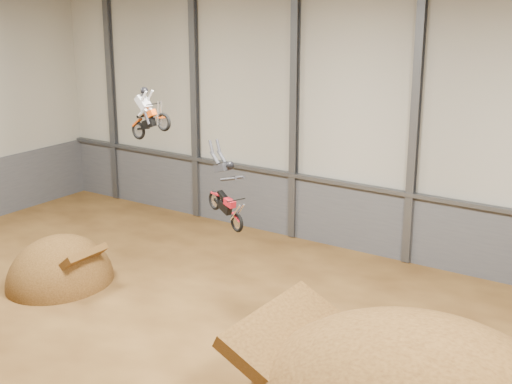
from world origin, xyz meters
TOP-DOWN VIEW (x-y plane):
  - floor at (0.00, 0.00)m, footprint 40.00×40.00m
  - back_wall at (0.00, 15.00)m, footprint 40.00×0.10m
  - lower_band_back at (0.00, 14.90)m, footprint 39.80×0.18m
  - steel_rail at (0.00, 14.75)m, footprint 39.80×0.35m
  - steel_column_0 at (-16.67, 14.80)m, footprint 0.40×0.36m
  - steel_column_1 at (-10.00, 14.80)m, footprint 0.40×0.36m
  - steel_column_2 at (-3.33, 14.80)m, footprint 0.40×0.36m
  - steel_column_3 at (3.33, 14.80)m, footprint 0.40×0.36m
  - takeoff_ramp at (-9.05, 3.33)m, footprint 4.54×5.24m
  - fmx_rider_a at (-3.48, 3.98)m, footprint 2.98×1.16m
  - fmx_rider_b at (-0.02, 4.05)m, footprint 3.92×2.24m

SIDE VIEW (x-z plane):
  - floor at x=0.00m, z-range 0.00..0.00m
  - takeoff_ramp at x=-9.05m, z-range -2.27..2.27m
  - lower_band_back at x=0.00m, z-range 0.00..3.50m
  - steel_rail at x=0.00m, z-range 3.45..3.65m
  - fmx_rider_b at x=-0.02m, z-range 4.22..7.76m
  - back_wall at x=0.00m, z-range 0.00..14.00m
  - steel_column_0 at x=-16.67m, z-range 0.05..13.95m
  - steel_column_1 at x=-10.00m, z-range 0.05..13.95m
  - steel_column_2 at x=-3.33m, z-range 0.05..13.95m
  - steel_column_3 at x=3.33m, z-range 0.05..13.95m
  - fmx_rider_a at x=-3.48m, z-range 7.23..10.00m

